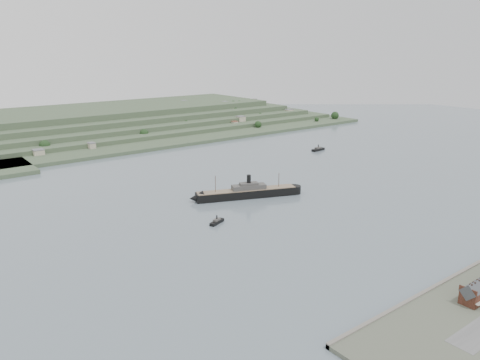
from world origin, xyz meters
TOP-DOWN VIEW (x-y plane):
  - ground at (0.00, 0.00)m, footprint 1400.00×1400.00m
  - far_peninsula at (27.91, 393.10)m, footprint 760.00×309.00m
  - steamship at (-15.17, 27.21)m, footprint 89.95×42.70m
  - tugboat at (-65.47, -6.82)m, footprint 13.80×8.37m
  - ferry_east at (164.41, 115.22)m, footprint 19.47×7.32m

SIDE VIEW (x-z plane):
  - ground at x=0.00m, z-range 0.00..0.00m
  - tugboat at x=-65.47m, z-range -1.55..4.50m
  - ferry_east at x=164.41m, z-range -1.85..5.28m
  - steamship at x=-15.17m, z-range -7.12..15.45m
  - far_peninsula at x=27.91m, z-range -3.12..26.88m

